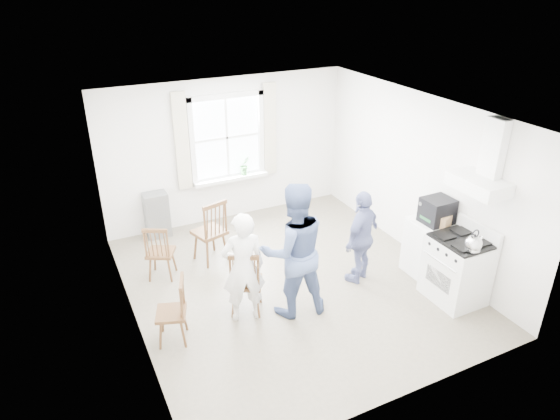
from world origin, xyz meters
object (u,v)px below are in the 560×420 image
(windsor_chair_b, at_px, (245,277))
(person_left, at_px, (243,268))
(gas_stove, at_px, (457,269))
(person_right, at_px, (362,237))
(person_mid, at_px, (293,251))
(low_cabinet, at_px, (426,247))
(windsor_chair_c, at_px, (178,303))
(stereo_stack, at_px, (437,211))
(windsor_chair_a, at_px, (213,225))

(windsor_chair_b, xyz_separation_m, person_left, (-0.03, -0.04, 0.18))
(gas_stove, xyz_separation_m, person_right, (-0.93, 0.99, 0.24))
(gas_stove, height_order, windsor_chair_b, gas_stove)
(person_left, height_order, person_mid, person_mid)
(low_cabinet, xyz_separation_m, person_left, (-2.90, 0.20, 0.33))
(windsor_chair_c, bearing_deg, low_cabinet, -2.21)
(stereo_stack, xyz_separation_m, windsor_chair_c, (-3.82, 0.22, -0.54))
(person_right, bearing_deg, stereo_stack, 132.92)
(person_right, bearing_deg, person_left, -24.50)
(low_cabinet, height_order, windsor_chair_a, windsor_chair_a)
(windsor_chair_a, bearing_deg, person_mid, -71.91)
(stereo_stack, bearing_deg, windsor_chair_a, 147.61)
(gas_stove, height_order, person_left, person_left)
(windsor_chair_b, distance_m, person_right, 1.87)
(low_cabinet, height_order, stereo_stack, stereo_stack)
(windsor_chair_b, relative_size, person_mid, 0.52)
(windsor_chair_a, bearing_deg, person_left, -94.23)
(stereo_stack, distance_m, person_left, 2.95)
(windsor_chair_c, height_order, person_right, person_right)
(windsor_chair_b, distance_m, person_mid, 0.73)
(person_left, bearing_deg, windsor_chair_b, -120.08)
(windsor_chair_a, height_order, windsor_chair_b, windsor_chair_a)
(person_mid, bearing_deg, low_cabinet, -172.92)
(windsor_chair_a, distance_m, windsor_chair_c, 1.86)
(windsor_chair_a, xyz_separation_m, windsor_chair_c, (-1.01, -1.56, -0.11))
(low_cabinet, bearing_deg, windsor_chair_a, 148.45)
(stereo_stack, xyz_separation_m, windsor_chair_b, (-2.89, 0.32, -0.49))
(person_right, bearing_deg, windsor_chair_c, -24.29)
(gas_stove, distance_m, windsor_chair_b, 2.95)
(person_mid, height_order, person_right, person_mid)
(windsor_chair_b, bearing_deg, gas_stove, -18.60)
(gas_stove, bearing_deg, windsor_chair_c, 167.19)
(gas_stove, xyz_separation_m, low_cabinet, (0.07, 0.70, -0.03))
(gas_stove, distance_m, person_right, 1.38)
(gas_stove, relative_size, windsor_chair_c, 1.25)
(windsor_chair_b, distance_m, person_left, 0.19)
(person_mid, bearing_deg, gas_stove, 169.34)
(windsor_chair_a, relative_size, person_right, 0.75)
(windsor_chair_c, xyz_separation_m, person_right, (2.79, 0.15, 0.17))
(windsor_chair_b, height_order, person_right, person_right)
(person_left, distance_m, person_right, 1.90)
(person_left, xyz_separation_m, person_right, (1.90, 0.09, -0.06))
(windsor_chair_c, bearing_deg, windsor_chair_a, 57.26)
(gas_stove, xyz_separation_m, person_left, (-2.83, 0.90, 0.30))
(low_cabinet, distance_m, windsor_chair_c, 3.79)
(gas_stove, height_order, low_cabinet, gas_stove)
(stereo_stack, height_order, windsor_chair_b, stereo_stack)
(low_cabinet, distance_m, stereo_stack, 0.64)
(stereo_stack, relative_size, person_right, 0.29)
(person_right, bearing_deg, windsor_chair_b, -25.65)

